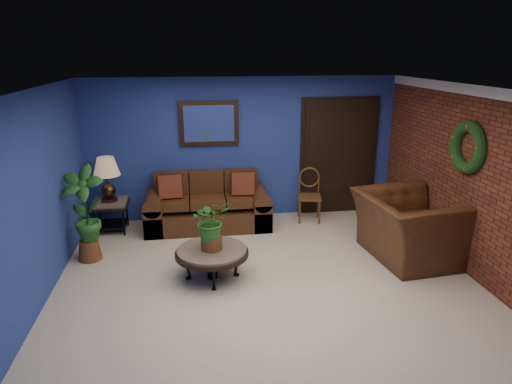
{
  "coord_description": "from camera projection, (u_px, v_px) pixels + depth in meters",
  "views": [
    {
      "loc": [
        -0.93,
        -5.39,
        2.93
      ],
      "look_at": [
        -0.06,
        0.55,
        1.05
      ],
      "focal_mm": 32.0,
      "sensor_mm": 36.0,
      "label": 1
    }
  ],
  "objects": [
    {
      "name": "floor",
      "position": [
        266.0,
        279.0,
        6.1
      ],
      "size": [
        5.5,
        5.5,
        0.0
      ],
      "primitive_type": "plane",
      "color": "beige",
      "rests_on": "ground"
    },
    {
      "name": "wall_back",
      "position": [
        244.0,
        149.0,
        8.09
      ],
      "size": [
        5.5,
        0.04,
        2.5
      ],
      "primitive_type": "cube",
      "color": "navy",
      "rests_on": "ground"
    },
    {
      "name": "wall_left",
      "position": [
        36.0,
        200.0,
        5.35
      ],
      "size": [
        0.04,
        5.0,
        2.5
      ],
      "primitive_type": "cube",
      "color": "navy",
      "rests_on": "ground"
    },
    {
      "name": "wall_right_brick",
      "position": [
        469.0,
        181.0,
        6.1
      ],
      "size": [
        0.04,
        5.0,
        2.5
      ],
      "primitive_type": "cube",
      "color": "maroon",
      "rests_on": "ground"
    },
    {
      "name": "ceiling",
      "position": [
        268.0,
        88.0,
        5.35
      ],
      "size": [
        5.5,
        5.0,
        0.02
      ],
      "primitive_type": "cube",
      "color": "silver",
      "rests_on": "wall_back"
    },
    {
      "name": "crown_molding",
      "position": [
        480.0,
        91.0,
        5.75
      ],
      "size": [
        0.03,
        5.0,
        0.14
      ],
      "primitive_type": "cube",
      "color": "white",
      "rests_on": "wall_right_brick"
    },
    {
      "name": "wall_mirror",
      "position": [
        209.0,
        123.0,
        7.82
      ],
      "size": [
        1.02,
        0.06,
        0.77
      ],
      "primitive_type": "cube",
      "color": "#432816",
      "rests_on": "wall_back"
    },
    {
      "name": "closet_door",
      "position": [
        339.0,
        157.0,
        8.36
      ],
      "size": [
        1.44,
        0.06,
        2.18
      ],
      "primitive_type": "cube",
      "color": "black",
      "rests_on": "wall_back"
    },
    {
      "name": "wreath",
      "position": [
        468.0,
        147.0,
        6.01
      ],
      "size": [
        0.16,
        0.72,
        0.72
      ],
      "primitive_type": "torus",
      "rotation": [
        0.0,
        1.57,
        0.0
      ],
      "color": "black",
      "rests_on": "wall_right_brick"
    },
    {
      "name": "sofa",
      "position": [
        208.0,
        208.0,
        7.87
      ],
      "size": [
        2.1,
        0.91,
        0.94
      ],
      "color": "#472914",
      "rests_on": "ground"
    },
    {
      "name": "coffee_table",
      "position": [
        212.0,
        253.0,
        6.03
      ],
      "size": [
        0.97,
        0.97,
        0.42
      ],
      "rotation": [
        0.0,
        0.0,
        0.23
      ],
      "color": "#544F4A",
      "rests_on": "ground"
    },
    {
      "name": "end_table",
      "position": [
        110.0,
        208.0,
        7.6
      ],
      "size": [
        0.58,
        0.58,
        0.53
      ],
      "color": "#544F4A",
      "rests_on": "ground"
    },
    {
      "name": "table_lamp",
      "position": [
        107.0,
        174.0,
        7.42
      ],
      "size": [
        0.43,
        0.43,
        0.72
      ],
      "color": "#432816",
      "rests_on": "end_table"
    },
    {
      "name": "side_chair",
      "position": [
        309.0,
        191.0,
        8.1
      ],
      "size": [
        0.47,
        0.47,
        0.94
      ],
      "rotation": [
        0.0,
        0.0,
        -0.19
      ],
      "color": "brown",
      "rests_on": "ground"
    },
    {
      "name": "armchair",
      "position": [
        408.0,
        227.0,
        6.61
      ],
      "size": [
        1.4,
        1.57,
        0.94
      ],
      "primitive_type": "imported",
      "rotation": [
        0.0,
        0.0,
        1.67
      ],
      "color": "#472914",
      "rests_on": "ground"
    },
    {
      "name": "coffee_plant",
      "position": [
        211.0,
        223.0,
        5.9
      ],
      "size": [
        0.58,
        0.53,
        0.68
      ],
      "color": "brown",
      "rests_on": "coffee_table"
    },
    {
      "name": "floor_plant",
      "position": [
        389.0,
        204.0,
        7.72
      ],
      "size": [
        0.4,
        0.34,
        0.82
      ],
      "color": "brown",
      "rests_on": "ground"
    },
    {
      "name": "tall_plant",
      "position": [
        85.0,
        211.0,
        6.45
      ],
      "size": [
        0.7,
        0.57,
        1.4
      ],
      "color": "brown",
      "rests_on": "ground"
    }
  ]
}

